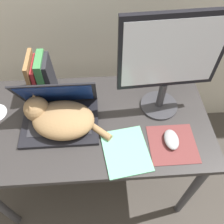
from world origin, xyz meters
TOP-DOWN VIEW (x-y plane):
  - ground_plane at (0.00, 0.00)m, footprint 12.00×12.00m
  - desk at (0.00, 0.30)m, footprint 1.17×0.60m
  - laptop at (-0.14, 0.32)m, footprint 0.36×0.27m
  - cat at (-0.14, 0.28)m, footprint 0.40×0.25m
  - external_monitor at (0.35, 0.37)m, footprint 0.44×0.19m
  - mousepad at (0.37, 0.15)m, footprint 0.21×0.21m
  - computer_mouse at (0.37, 0.16)m, footprint 0.07×0.11m
  - book_row at (-0.24, 0.50)m, footprint 0.12×0.16m
  - notepad at (0.16, 0.12)m, footprint 0.23×0.26m

SIDE VIEW (x-z plane):
  - ground_plane at x=0.00m, z-range 0.00..0.00m
  - desk at x=0.00m, z-range 0.27..1.00m
  - mousepad at x=0.37m, z-range 0.73..0.73m
  - notepad at x=0.16m, z-range 0.73..0.73m
  - computer_mouse at x=0.37m, z-range 0.73..0.76m
  - laptop at x=-0.14m, z-range 0.65..0.90m
  - cat at x=-0.14m, z-range 0.71..0.86m
  - book_row at x=-0.24m, z-range 0.72..0.96m
  - external_monitor at x=0.35m, z-range 0.76..1.28m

